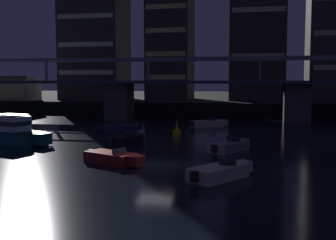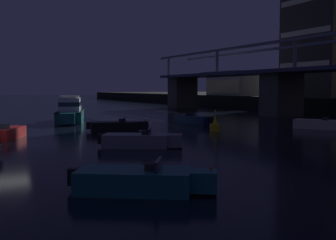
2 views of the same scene
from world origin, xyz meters
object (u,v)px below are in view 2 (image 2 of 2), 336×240
(speedboat_mid_center, at_px, (117,126))
(speedboat_far_left, at_px, (3,133))
(channel_buoy, at_px, (215,125))
(cabin_cruiser_near_left, at_px, (70,112))
(speedboat_near_right, at_px, (140,180))
(speedboat_mid_right, at_px, (320,124))
(speedboat_near_center, at_px, (194,120))
(waterfront_pavilion, at_px, (235,84))
(speedboat_mid_left, at_px, (139,140))
(tower_west_low, at_px, (328,18))

(speedboat_mid_center, height_order, speedboat_far_left, same)
(speedboat_mid_center, bearing_deg, channel_buoy, 64.13)
(cabin_cruiser_near_left, bearing_deg, speedboat_near_right, -9.22)
(speedboat_mid_right, bearing_deg, speedboat_near_center, -143.36)
(speedboat_far_left, bearing_deg, cabin_cruiser_near_left, 148.68)
(waterfront_pavilion, bearing_deg, speedboat_mid_left, -41.27)
(speedboat_mid_left, distance_m, speedboat_mid_center, 9.96)
(speedboat_mid_center, xyz_separation_m, speedboat_mid_right, (6.29, 16.85, 0.00))
(speedboat_near_right, height_order, channel_buoy, channel_buoy)
(speedboat_near_right, relative_size, speedboat_mid_center, 0.93)
(speedboat_near_right, distance_m, speedboat_mid_right, 26.97)
(speedboat_mid_center, relative_size, speedboat_mid_right, 1.08)
(speedboat_mid_left, relative_size, channel_buoy, 2.77)
(speedboat_mid_right, bearing_deg, tower_west_low, 131.97)
(speedboat_mid_left, bearing_deg, speedboat_mid_right, 100.37)
(tower_west_low, bearing_deg, speedboat_near_center, -65.80)
(cabin_cruiser_near_left, distance_m, speedboat_mid_center, 11.26)
(speedboat_near_center, bearing_deg, speedboat_near_right, -34.00)
(waterfront_pavilion, bearing_deg, speedboat_far_left, -51.53)
(speedboat_near_center, xyz_separation_m, speedboat_far_left, (5.23, -18.68, 0.00))
(tower_west_low, height_order, cabin_cruiser_near_left, tower_west_low)
(speedboat_far_left, bearing_deg, speedboat_mid_left, 41.38)
(waterfront_pavilion, distance_m, speedboat_near_right, 70.71)
(speedboat_far_left, bearing_deg, waterfront_pavilion, 128.47)
(cabin_cruiser_near_left, bearing_deg, speedboat_mid_right, 46.05)
(cabin_cruiser_near_left, xyz_separation_m, speedboat_mid_right, (17.47, 18.12, -0.64))
(channel_buoy, bearing_deg, speedboat_mid_center, -115.87)
(waterfront_pavilion, xyz_separation_m, cabin_cruiser_near_left, (24.11, -38.73, -3.39))
(speedboat_near_center, distance_m, channel_buoy, 7.43)
(cabin_cruiser_near_left, relative_size, speedboat_mid_left, 1.91)
(cabin_cruiser_near_left, distance_m, speedboat_near_center, 13.29)
(speedboat_mid_left, bearing_deg, tower_west_low, 121.67)
(speedboat_mid_left, relative_size, speedboat_mid_right, 1.01)
(speedboat_far_left, xyz_separation_m, channel_buoy, (1.90, 16.58, 0.06))
(speedboat_mid_center, relative_size, speedboat_far_left, 1.05)
(speedboat_mid_center, height_order, channel_buoy, channel_buoy)
(speedboat_near_center, xyz_separation_m, speedboat_mid_left, (13.25, -11.61, 0.00))
(cabin_cruiser_near_left, distance_m, channel_buoy, 17.19)
(cabin_cruiser_near_left, height_order, speedboat_near_center, cabin_cruiser_near_left)
(tower_west_low, distance_m, speedboat_near_center, 42.72)
(waterfront_pavilion, height_order, speedboat_mid_right, waterfront_pavilion)
(speedboat_near_center, height_order, speedboat_near_right, same)
(cabin_cruiser_near_left, height_order, speedboat_near_right, cabin_cruiser_near_left)
(speedboat_near_right, bearing_deg, speedboat_mid_center, 162.48)
(speedboat_mid_left, xyz_separation_m, speedboat_far_left, (-8.02, -7.07, 0.00))
(waterfront_pavilion, height_order, speedboat_near_center, waterfront_pavilion)
(waterfront_pavilion, xyz_separation_m, speedboat_mid_left, (45.03, -39.52, -4.02))
(speedboat_near_center, height_order, speedboat_mid_center, same)
(tower_west_low, relative_size, speedboat_mid_left, 5.66)
(waterfront_pavilion, xyz_separation_m, speedboat_mid_center, (35.29, -37.47, -4.02))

